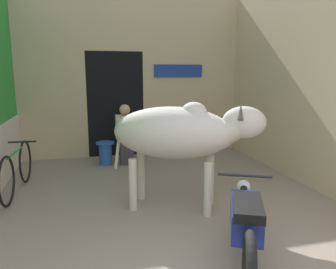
% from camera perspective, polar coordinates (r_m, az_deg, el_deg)
% --- Properties ---
extents(wall_back_with_doorway, '(4.87, 0.93, 3.55)m').
position_cam_1_polar(wall_back_with_doorway, '(7.62, -7.51, 8.23)').
color(wall_back_with_doorway, '#C6B289').
rests_on(wall_back_with_doorway, ground_plane).
extents(wall_right_with_door, '(0.22, 5.46, 3.55)m').
position_cam_1_polar(wall_right_with_door, '(5.77, 24.55, 8.84)').
color(wall_right_with_door, '#C6B289').
rests_on(wall_right_with_door, ground_plane).
extents(cow, '(2.07, 1.36, 1.49)m').
position_cam_1_polar(cow, '(4.38, 2.19, 0.27)').
color(cow, beige).
rests_on(cow, ground_plane).
extents(motorcycle_near, '(0.91, 1.77, 0.76)m').
position_cam_1_polar(motorcycle_near, '(3.34, 13.35, -14.71)').
color(motorcycle_near, black).
rests_on(motorcycle_near, ground_plane).
extents(bicycle, '(0.44, 1.77, 0.74)m').
position_cam_1_polar(bicycle, '(5.61, -24.81, -5.58)').
color(bicycle, black).
rests_on(bicycle, ground_plane).
extents(shopkeeper_seated, '(0.38, 0.34, 1.22)m').
position_cam_1_polar(shopkeeper_seated, '(6.74, -7.40, 0.39)').
color(shopkeeper_seated, '#3D3842').
rests_on(shopkeeper_seated, ground_plane).
extents(plastic_stool, '(0.37, 0.37, 0.47)m').
position_cam_1_polar(plastic_stool, '(6.77, -10.84, -3.12)').
color(plastic_stool, '#2856B2').
rests_on(plastic_stool, ground_plane).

